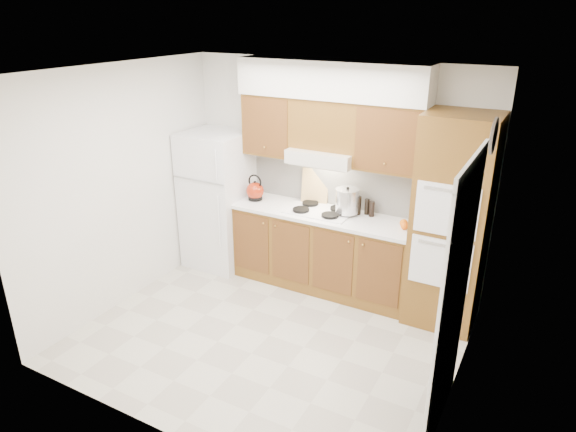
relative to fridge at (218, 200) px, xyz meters
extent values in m
plane|color=beige|center=(1.41, -1.14, -0.86)|extent=(3.60, 3.60, 0.00)
plane|color=white|center=(1.41, -1.14, 1.74)|extent=(3.60, 3.60, 0.00)
cube|color=white|center=(1.41, 0.36, 0.44)|extent=(3.60, 0.02, 2.60)
cube|color=white|center=(-0.40, -1.14, 0.44)|extent=(0.02, 3.00, 2.60)
cube|color=white|center=(3.21, -1.14, 0.44)|extent=(0.02, 3.00, 2.60)
cube|color=white|center=(0.00, 0.00, 0.00)|extent=(0.75, 0.72, 1.72)
cube|color=brown|center=(1.43, 0.06, -0.41)|extent=(2.11, 0.60, 0.90)
cube|color=white|center=(1.43, 0.05, 0.06)|extent=(2.13, 0.62, 0.04)
cube|color=white|center=(1.43, 0.34, 0.36)|extent=(2.11, 0.03, 0.56)
cube|color=brown|center=(2.85, 0.03, 0.24)|extent=(0.70, 0.65, 2.20)
cube|color=brown|center=(0.69, 0.19, 0.99)|extent=(0.63, 0.33, 0.70)
cube|color=brown|center=(2.12, 0.19, 0.99)|extent=(0.73, 0.33, 0.70)
cube|color=silver|center=(1.38, 0.13, 0.71)|extent=(0.75, 0.45, 0.15)
cube|color=brown|center=(1.38, 0.19, 1.06)|extent=(0.75, 0.33, 0.55)
cube|color=silver|center=(1.43, 0.18, 1.54)|extent=(2.13, 0.36, 0.40)
cube|color=white|center=(1.38, 0.07, 0.09)|extent=(0.74, 0.50, 0.01)
cube|color=black|center=(3.19, -1.49, 0.19)|extent=(0.02, 0.90, 2.10)
cylinder|color=#3F3833|center=(3.19, -0.59, 1.29)|extent=(0.02, 0.30, 0.30)
sphere|color=maroon|center=(0.53, 0.04, 0.20)|extent=(0.28, 0.28, 0.21)
cube|color=tan|center=(1.20, 0.31, 0.28)|extent=(0.33, 0.17, 0.42)
cylinder|color=silver|center=(1.69, 0.12, 0.24)|extent=(0.26, 0.26, 0.26)
cylinder|color=black|center=(1.80, 0.19, 0.19)|extent=(0.08, 0.08, 0.21)
cylinder|color=black|center=(1.88, 0.24, 0.17)|extent=(0.06, 0.06, 0.18)
cylinder|color=black|center=(1.95, 0.21, 0.17)|extent=(0.08, 0.08, 0.17)
sphere|color=#E74C0C|center=(2.38, 0.02, 0.12)|extent=(0.10, 0.10, 0.08)
sphere|color=orange|center=(2.36, 0.08, 0.12)|extent=(0.10, 0.10, 0.09)
camera|label=1|loc=(3.67, -4.90, 2.22)|focal=32.00mm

